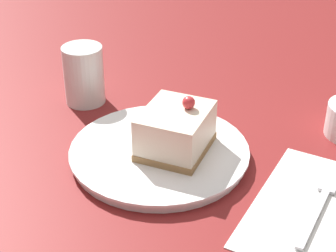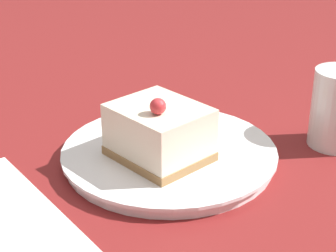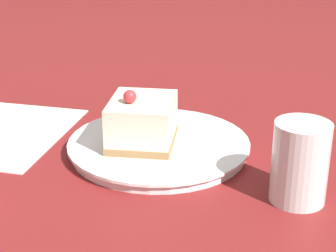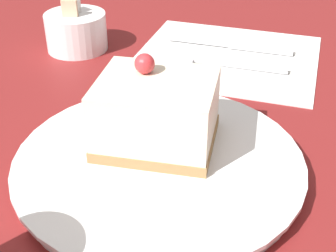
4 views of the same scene
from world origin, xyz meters
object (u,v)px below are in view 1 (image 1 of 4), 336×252
at_px(plate, 161,151).
at_px(fork, 322,199).
at_px(drinking_glass, 84,75).
at_px(cake_slice, 175,130).

relative_size(plate, fork, 1.49).
bearing_deg(drinking_glass, plate, -22.31).
xyz_separation_m(plate, fork, (0.23, 0.01, -0.00)).
bearing_deg(plate, cake_slice, 15.08).
bearing_deg(cake_slice, drinking_glass, 153.23).
relative_size(cake_slice, drinking_glass, 1.16).
distance_m(plate, cake_slice, 0.04).
bearing_deg(fork, cake_slice, -179.98).
height_order(plate, drinking_glass, drinking_glass).
relative_size(fork, drinking_glass, 1.75).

